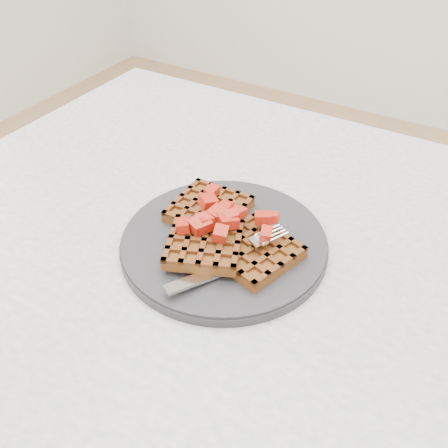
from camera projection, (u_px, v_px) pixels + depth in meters
name	position (u px, v px, depth m)	size (l,w,h in m)	color
table	(298.00, 319.00, 0.72)	(1.20, 0.80, 0.75)	silver
plate	(224.00, 243.00, 0.66)	(0.27, 0.27, 0.02)	#262528
waffles	(223.00, 233.00, 0.65)	(0.20, 0.18, 0.03)	brown
strawberry_pile	(224.00, 215.00, 0.63)	(0.15, 0.15, 0.02)	#910D03
fork	(236.00, 262.00, 0.61)	(0.02, 0.18, 0.02)	silver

